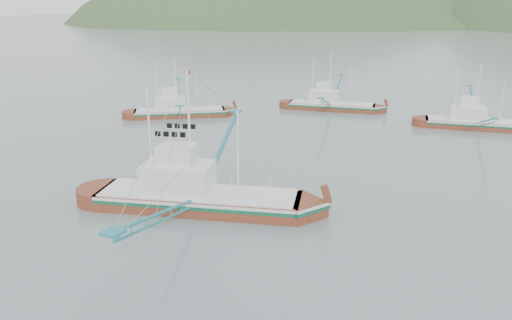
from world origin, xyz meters
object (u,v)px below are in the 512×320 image
at_px(bg_boat_left, 179,103).
at_px(bg_boat_right, 477,116).
at_px(main_boat, 196,181).
at_px(bg_boat_far, 331,99).

distance_m(bg_boat_left, bg_boat_right, 41.82).
xyz_separation_m(main_boat, bg_boat_right, (18.57, 40.07, -0.71)).
bearing_deg(bg_boat_left, bg_boat_far, 3.05).
height_order(bg_boat_far, bg_boat_right, bg_boat_far).
distance_m(bg_boat_left, bg_boat_far, 23.85).
xyz_separation_m(bg_boat_left, bg_boat_right, (40.13, 11.78, -0.43)).
xyz_separation_m(main_boat, bg_boat_left, (-21.55, 28.30, -0.29)).
bearing_deg(main_boat, bg_boat_left, 110.58).
height_order(main_boat, bg_boat_far, main_boat).
xyz_separation_m(bg_boat_left, bg_boat_far, (18.65, 14.85, -0.40)).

